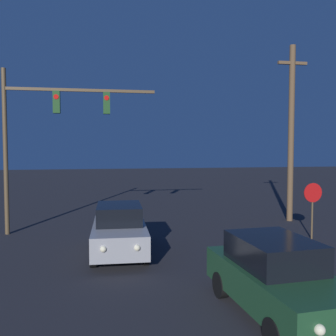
{
  "coord_description": "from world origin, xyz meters",
  "views": [
    {
      "loc": [
        -2.05,
        -0.05,
        3.58
      ],
      "look_at": [
        0.0,
        11.51,
        2.89
      ],
      "focal_mm": 40.0,
      "sensor_mm": 36.0,
      "label": 1
    }
  ],
  "objects_px": {
    "car_far": "(119,230)",
    "stop_sign": "(313,200)",
    "traffic_signal_mast": "(45,124)",
    "car_near": "(277,277)",
    "utility_pole": "(291,131)"
  },
  "relations": [
    {
      "from": "car_far",
      "to": "stop_sign",
      "type": "distance_m",
      "value": 7.46
    },
    {
      "from": "stop_sign",
      "to": "utility_pole",
      "type": "height_order",
      "value": "utility_pole"
    },
    {
      "from": "stop_sign",
      "to": "utility_pole",
      "type": "xyz_separation_m",
      "value": [
        0.94,
        3.51,
        2.78
      ]
    },
    {
      "from": "traffic_signal_mast",
      "to": "car_near",
      "type": "bearing_deg",
      "value": -56.26
    },
    {
      "from": "car_near",
      "to": "utility_pole",
      "type": "distance_m",
      "value": 11.28
    },
    {
      "from": "traffic_signal_mast",
      "to": "utility_pole",
      "type": "relative_size",
      "value": 0.8
    },
    {
      "from": "car_near",
      "to": "stop_sign",
      "type": "bearing_deg",
      "value": -131.08
    },
    {
      "from": "traffic_signal_mast",
      "to": "utility_pole",
      "type": "xyz_separation_m",
      "value": [
        11.14,
        0.56,
        -0.19
      ]
    },
    {
      "from": "car_near",
      "to": "car_far",
      "type": "xyz_separation_m",
      "value": [
        -3.06,
        5.15,
        0.0
      ]
    },
    {
      "from": "car_near",
      "to": "utility_pole",
      "type": "relative_size",
      "value": 0.5
    },
    {
      "from": "traffic_signal_mast",
      "to": "utility_pole",
      "type": "bearing_deg",
      "value": 2.85
    },
    {
      "from": "car_far",
      "to": "utility_pole",
      "type": "bearing_deg",
      "value": -151.43
    },
    {
      "from": "car_far",
      "to": "traffic_signal_mast",
      "type": "distance_m",
      "value": 5.88
    },
    {
      "from": "car_near",
      "to": "utility_pole",
      "type": "height_order",
      "value": "utility_pole"
    },
    {
      "from": "car_near",
      "to": "traffic_signal_mast",
      "type": "xyz_separation_m",
      "value": [
        -5.87,
        8.78,
        3.68
      ]
    }
  ]
}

